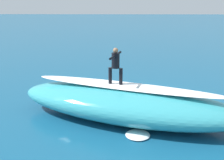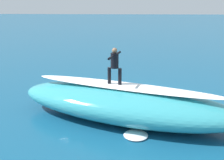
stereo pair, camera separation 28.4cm
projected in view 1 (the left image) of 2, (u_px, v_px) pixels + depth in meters
name	position (u px, v px, depth m)	size (l,w,h in m)	color
ground_plane	(131.00, 99.00, 14.72)	(120.00, 120.00, 0.00)	#145175
wave_crest	(126.00, 104.00, 12.09)	(9.45, 3.04, 1.45)	teal
wave_foam_lip	(126.00, 86.00, 11.88)	(8.03, 1.06, 0.08)	white
surfboard_riding	(115.00, 85.00, 12.03)	(2.05, 0.47, 0.08)	silver
surfer_riding	(116.00, 63.00, 11.77)	(0.58, 1.39, 1.50)	black
surfboard_paddling	(109.00, 91.00, 15.87)	(2.25, 0.56, 0.07)	#E0563D
surfer_paddling	(110.00, 87.00, 15.94)	(0.71, 1.69, 0.31)	black
foam_patch_near	(61.00, 84.00, 16.85)	(0.96, 0.85, 0.14)	white
foam_patch_mid	(133.00, 110.00, 13.11)	(0.71, 0.55, 0.14)	white
foam_patch_far	(138.00, 135.00, 10.89)	(0.94, 0.92, 0.10)	white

